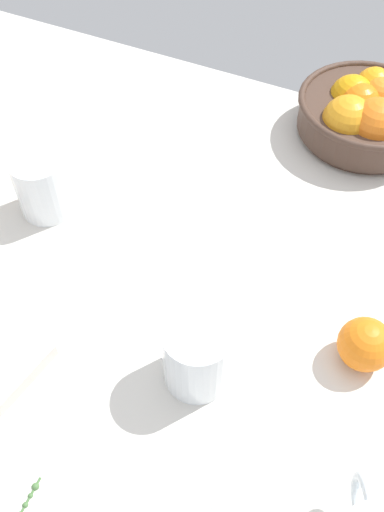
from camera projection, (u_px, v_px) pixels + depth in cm
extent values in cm
cube|color=silver|center=(182.00, 276.00, 82.87)|extent=(145.76, 97.46, 3.00)
cylinder|color=#473328|center=(361.00, 131.00, 100.15)|extent=(21.57, 21.57, 1.20)
cylinder|color=#473328|center=(366.00, 116.00, 97.48)|extent=(23.45, 23.45, 5.56)
torus|color=#473328|center=(370.00, 103.00, 95.29)|extent=(24.65, 24.65, 1.20)
sphere|color=orange|center=(379.00, 96.00, 97.09)|extent=(6.67, 6.67, 6.67)
sphere|color=orange|center=(373.00, 86.00, 98.75)|extent=(6.62, 6.62, 6.62)
sphere|color=orange|center=(351.00, 97.00, 97.67)|extent=(7.77, 7.77, 7.77)
sphere|color=orange|center=(358.00, 104.00, 96.32)|extent=(7.58, 7.58, 7.58)
sphere|color=orange|center=(347.00, 121.00, 93.12)|extent=(8.69, 8.69, 8.69)
sphere|color=orange|center=(375.00, 124.00, 91.92)|extent=(8.78, 8.78, 8.78)
torus|color=white|center=(364.00, 502.00, 55.87)|extent=(3.73, 5.85, 5.94)
cylinder|color=white|center=(197.00, 354.00, 67.30)|extent=(8.62, 8.62, 10.66)
cylinder|color=yellow|center=(197.00, 364.00, 69.31)|extent=(7.58, 7.58, 5.55)
cylinder|color=white|center=(43.00, 185.00, 85.38)|extent=(8.54, 8.54, 10.25)
cylinder|color=orange|center=(44.00, 191.00, 86.36)|extent=(7.51, 7.51, 7.76)
sphere|color=orange|center=(365.00, 344.00, 70.16)|extent=(7.06, 7.06, 7.06)
cylinder|color=#46703B|center=(28.00, 500.00, 61.91)|extent=(0.61, 5.33, 0.30)
sphere|color=#46703B|center=(25.00, 504.00, 61.49)|extent=(0.68, 0.68, 0.68)
sphere|color=#46703B|center=(30.00, 495.00, 62.09)|extent=(0.62, 0.62, 0.62)
sphere|color=#46703B|center=(35.00, 486.00, 62.69)|extent=(0.88, 0.88, 0.88)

